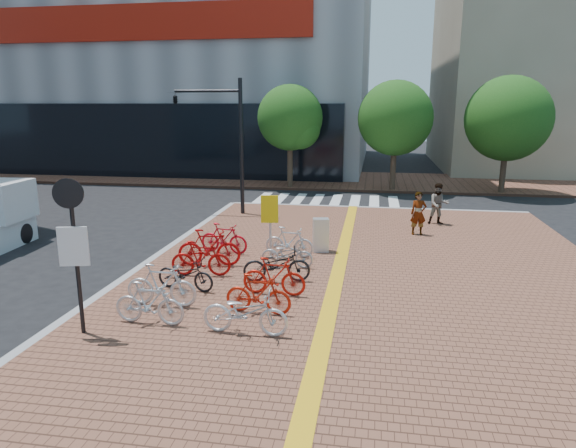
% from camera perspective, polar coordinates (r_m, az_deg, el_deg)
% --- Properties ---
extents(ground, '(120.00, 120.00, 0.00)m').
position_cam_1_polar(ground, '(13.76, -3.45, -8.07)').
color(ground, black).
rests_on(ground, ground).
extents(sidewalk, '(14.00, 34.00, 0.15)m').
position_cam_1_polar(sidewalk, '(8.95, 8.94, -20.27)').
color(sidewalk, brown).
rests_on(sidewalk, ground).
extents(tactile_strip, '(0.40, 34.00, 0.01)m').
position_cam_1_polar(tactile_strip, '(8.96, 2.17, -19.46)').
color(tactile_strip, gold).
rests_on(tactile_strip, sidewalk).
extents(kerb_north, '(14.00, 0.25, 0.15)m').
position_cam_1_polar(kerb_north, '(24.97, 9.54, 1.69)').
color(kerb_north, gray).
rests_on(kerb_north, ground).
extents(far_sidewalk, '(70.00, 8.00, 0.15)m').
position_cam_1_polar(far_sidewalk, '(33.97, 4.53, 4.87)').
color(far_sidewalk, brown).
rests_on(far_sidewalk, ground).
extents(crosswalk, '(7.50, 4.00, 0.01)m').
position_cam_1_polar(crosswalk, '(27.06, 4.25, 2.58)').
color(crosswalk, silver).
rests_on(crosswalk, ground).
extents(street_trees, '(16.20, 4.60, 6.35)m').
position_cam_1_polar(street_trees, '(30.02, 13.86, 11.15)').
color(street_trees, '#38281E').
rests_on(street_trees, far_sidewalk).
extents(bike_0, '(1.67, 0.53, 0.99)m').
position_cam_1_polar(bike_0, '(11.99, -15.16, -8.50)').
color(bike_0, silver).
rests_on(bike_0, sidewalk).
extents(bike_1, '(1.78, 0.51, 1.07)m').
position_cam_1_polar(bike_1, '(12.95, -13.90, -6.61)').
color(bike_1, silver).
rests_on(bike_1, sidewalk).
extents(bike_2, '(1.73, 0.87, 0.87)m').
position_cam_1_polar(bike_2, '(13.94, -11.34, -5.47)').
color(bike_2, black).
rests_on(bike_2, sidewalk).
extents(bike_3, '(1.77, 0.69, 1.04)m').
position_cam_1_polar(bike_3, '(14.94, -9.66, -3.79)').
color(bike_3, '#A70D0B').
rests_on(bike_3, sidewalk).
extents(bike_4, '(1.97, 0.81, 1.15)m').
position_cam_1_polar(bike_4, '(15.79, -8.75, -2.60)').
color(bike_4, '#B50C0D').
rests_on(bike_4, sidewalk).
extents(bike_5, '(1.72, 0.74, 1.00)m').
position_cam_1_polar(bike_5, '(17.10, -7.13, -1.58)').
color(bike_5, red).
rests_on(bike_5, sidewalk).
extents(bike_6, '(1.90, 0.72, 0.99)m').
position_cam_1_polar(bike_6, '(11.16, -4.77, -9.74)').
color(bike_6, silver).
rests_on(bike_6, sidewalk).
extents(bike_7, '(1.63, 0.58, 0.96)m').
position_cam_1_polar(bike_7, '(12.18, -3.34, -7.77)').
color(bike_7, red).
rests_on(bike_7, sidewalk).
extents(bike_8, '(1.68, 0.54, 1.00)m').
position_cam_1_polar(bike_8, '(13.30, -1.56, -5.84)').
color(bike_8, red).
rests_on(bike_8, sidewalk).
extents(bike_9, '(1.96, 1.02, 0.98)m').
position_cam_1_polar(bike_9, '(14.26, -1.26, -4.55)').
color(bike_9, black).
rests_on(bike_9, sidewalk).
extents(bike_10, '(1.60, 0.61, 0.83)m').
position_cam_1_polar(bike_10, '(15.53, -0.10, -3.33)').
color(bike_10, '#ABAAAF').
rests_on(bike_10, sidewalk).
extents(bike_11, '(1.66, 0.67, 0.97)m').
position_cam_1_polar(bike_11, '(16.60, 0.13, -1.99)').
color(bike_11, silver).
rests_on(bike_11, sidewalk).
extents(pedestrian_a, '(0.65, 0.47, 1.64)m').
position_cam_1_polar(pedestrian_a, '(19.91, 14.29, 1.16)').
color(pedestrian_a, gray).
rests_on(pedestrian_a, sidewalk).
extents(pedestrian_b, '(0.88, 0.71, 1.69)m').
position_cam_1_polar(pedestrian_b, '(21.87, 16.40, 2.15)').
color(pedestrian_b, '#53596A').
rests_on(pedestrian_b, sidewalk).
extents(utility_box, '(0.59, 0.48, 1.13)m').
position_cam_1_polar(utility_box, '(17.16, 3.66, -1.23)').
color(utility_box, silver).
rests_on(utility_box, sidewalk).
extents(yellow_sign, '(0.55, 0.17, 2.03)m').
position_cam_1_polar(yellow_sign, '(16.26, -2.02, 1.03)').
color(yellow_sign, '#B7B7BC').
rests_on(yellow_sign, sidewalk).
extents(notice_sign, '(0.62, 0.22, 3.38)m').
position_cam_1_polar(notice_sign, '(11.52, -22.75, -1.42)').
color(notice_sign, black).
rests_on(notice_sign, sidewalk).
extents(traffic_light_pole, '(3.18, 1.22, 5.92)m').
position_cam_1_polar(traffic_light_pole, '(23.23, -8.59, 11.22)').
color(traffic_light_pole, black).
rests_on(traffic_light_pole, sidewalk).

